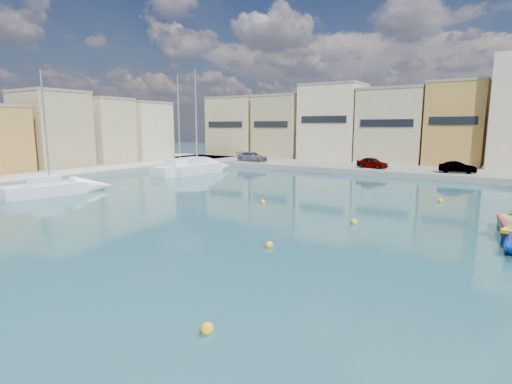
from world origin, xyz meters
The scene contains 10 objects.
ground centered at (0.00, 0.00, 0.00)m, with size 160.00×160.00×0.00m, color #14343C.
north_quay centered at (0.00, 32.00, 0.30)m, with size 80.00×8.00×0.60m, color gray.
west_quay centered at (-32.00, 8.00, 0.30)m, with size 8.00×56.00×0.60m, color gray.
north_townhouses centered at (6.68, 39.36, 5.00)m, with size 83.20×7.87×10.19m.
west_townhouses centered at (-37.00, 8.05, 4.54)m, with size 7.14×40.64×8.52m.
parked_cars centered at (-10.81, 30.50, 1.20)m, with size 28.32×2.35×1.23m.
yacht_north centered at (-21.76, 21.54, 0.48)m, with size 3.25×9.21×12.08m.
yacht_midnorth centered at (-22.76, 19.70, 0.45)m, with size 2.97×8.14×11.33m.
yacht_mid centered at (-21.65, 4.56, 0.39)m, with size 3.98×8.23×10.03m.
mooring_buoys centered at (1.76, 5.03, 0.08)m, with size 20.10×22.74×0.36m.
Camera 1 is at (7.46, -13.45, 5.27)m, focal length 28.00 mm.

